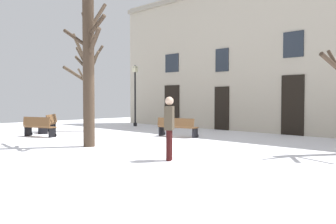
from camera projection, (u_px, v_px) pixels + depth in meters
ground_plane at (138, 146)px, 12.83m from camera, size 30.81×30.81×0.00m
building_facade at (255, 53)px, 18.06m from camera, size 19.26×0.60×7.77m
tree_center at (89, 64)px, 12.58m from camera, size 2.38×1.31×5.36m
tree_left_of_center at (87, 85)px, 18.49m from camera, size 2.04×1.74×4.89m
streetlamp at (135, 89)px, 21.90m from camera, size 0.30×0.30×3.70m
bench_facing_shops at (49, 124)px, 17.78m from camera, size 1.51×1.45×0.90m
bench_back_to_back_right at (39, 127)px, 15.86m from camera, size 1.61×0.95×0.88m
bench_near_lamp at (177, 127)px, 15.84m from camera, size 1.91×0.85×0.84m
person_by_shop_door at (169, 125)px, 9.79m from camera, size 0.40×0.44×1.73m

